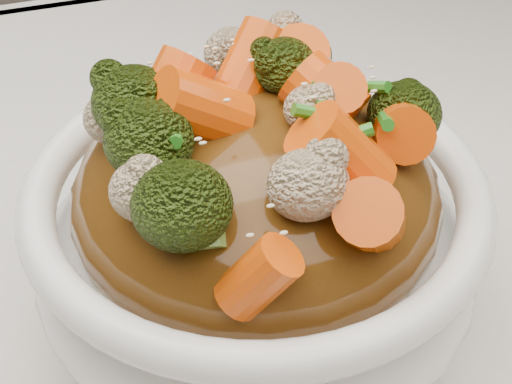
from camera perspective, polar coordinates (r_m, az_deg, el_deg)
name	(u,v)px	position (r m, az deg, el deg)	size (l,w,h in m)	color
tablecloth	(213,336)	(0.44, -3.17, -10.41)	(1.20, 0.80, 0.04)	silver
bowl	(256,243)	(0.40, 0.00, -3.72)	(0.23, 0.23, 0.09)	white
sauce_base	(256,197)	(0.38, 0.00, -0.36)	(0.18, 0.18, 0.10)	#4E2D0D
carrots	(256,82)	(0.34, 0.00, 7.98)	(0.18, 0.18, 0.05)	#E85107
broccoli	(256,84)	(0.34, 0.00, 7.83)	(0.18, 0.18, 0.05)	black
cauliflower	(256,89)	(0.34, 0.00, 7.53)	(0.18, 0.18, 0.04)	#D1B68F
scallions	(256,80)	(0.34, 0.00, 8.12)	(0.13, 0.13, 0.02)	#23731A
sesame_seeds	(256,80)	(0.34, 0.00, 8.12)	(0.16, 0.16, 0.01)	beige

